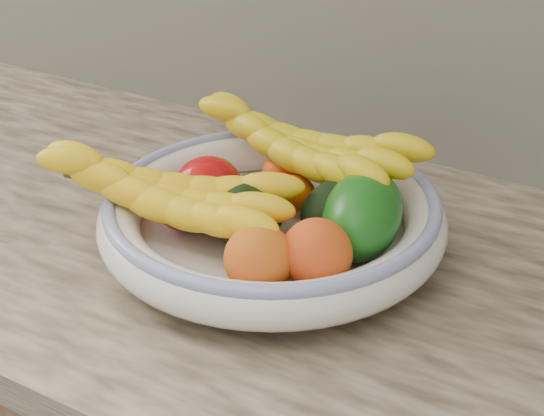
{
  "coord_description": "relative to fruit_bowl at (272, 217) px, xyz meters",
  "views": [
    {
      "loc": [
        0.41,
        0.96,
        1.41
      ],
      "look_at": [
        0.0,
        1.66,
        0.96
      ],
      "focal_mm": 55.0,
      "sensor_mm": 36.0,
      "label": 1
    }
  ],
  "objects": [
    {
      "name": "avocado_right",
      "position": [
        0.07,
        0.03,
        0.02
      ],
      "size": [
        0.09,
        0.11,
        0.07
      ],
      "primitive_type": "ellipsoid",
      "rotation": [
        0.0,
        0.0,
        -0.2
      ],
      "color": "black",
      "rests_on": "fruit_bowl"
    },
    {
      "name": "clementine_back_right",
      "position": [
        0.03,
        0.1,
        0.01
      ],
      "size": [
        0.06,
        0.06,
        0.04
      ],
      "primitive_type": "ellipsoid",
      "rotation": [
        0.0,
        0.0,
        0.3
      ],
      "color": "orange",
      "rests_on": "fruit_bowl"
    },
    {
      "name": "clementine_back_mid",
      "position": [
        0.0,
        0.05,
        0.01
      ],
      "size": [
        0.06,
        0.06,
        0.04
      ],
      "primitive_type": "ellipsoid",
      "rotation": [
        0.0,
        0.0,
        -0.35
      ],
      "color": "#EA5604",
      "rests_on": "fruit_bowl"
    },
    {
      "name": "clementine_back_left",
      "position": [
        -0.04,
        0.09,
        0.01
      ],
      "size": [
        0.06,
        0.06,
        0.05
      ],
      "primitive_type": "ellipsoid",
      "rotation": [
        0.0,
        0.0,
        -0.22
      ],
      "color": "#E44C04",
      "rests_on": "fruit_bowl"
    },
    {
      "name": "peach_front",
      "position": [
        0.05,
        -0.11,
        0.02
      ],
      "size": [
        0.08,
        0.08,
        0.07
      ],
      "primitive_type": "ellipsoid",
      "rotation": [
        0.0,
        0.0,
        -0.18
      ],
      "color": "orange",
      "rests_on": "fruit_bowl"
    },
    {
      "name": "avocado_center",
      "position": [
        -0.01,
        -0.02,
        0.02
      ],
      "size": [
        0.1,
        0.12,
        0.08
      ],
      "primitive_type": "ellipsoid",
      "rotation": [
        0.0,
        0.0,
        0.22
      ],
      "color": "black",
      "rests_on": "fruit_bowl"
    },
    {
      "name": "tomato_left",
      "position": [
        -0.09,
        0.0,
        0.01
      ],
      "size": [
        0.08,
        0.08,
        0.07
      ],
      "primitive_type": "ellipsoid",
      "rotation": [
        0.0,
        0.0,
        0.03
      ],
      "color": "#B2080A",
      "rests_on": "fruit_bowl"
    },
    {
      "name": "banana_bunch_back",
      "position": [
        -0.01,
        0.09,
        0.04
      ],
      "size": [
        0.34,
        0.17,
        0.09
      ],
      "primitive_type": null,
      "rotation": [
        0.0,
        0.0,
        -0.17
      ],
      "color": "yellow",
      "rests_on": "fruit_bowl"
    },
    {
      "name": "green_mango",
      "position": [
        0.11,
        0.01,
        0.03
      ],
      "size": [
        0.14,
        0.15,
        0.11
      ],
      "primitive_type": "ellipsoid",
      "rotation": [
        0.0,
        0.31,
        0.26
      ],
      "color": "#0F4E0E",
      "rests_on": "fruit_bowl"
    },
    {
      "name": "peach_right",
      "position": [
        0.09,
        -0.07,
        0.02
      ],
      "size": [
        0.09,
        0.09,
        0.07
      ],
      "primitive_type": "ellipsoid",
      "rotation": [
        0.0,
        0.0,
        -0.35
      ],
      "color": "orange",
      "rests_on": "fruit_bowl"
    },
    {
      "name": "fruit_bowl",
      "position": [
        0.0,
        0.0,
        0.0
      ],
      "size": [
        0.39,
        0.39,
        0.08
      ],
      "color": "silver",
      "rests_on": "kitchen_counter"
    },
    {
      "name": "tomato_near_left",
      "position": [
        -0.09,
        -0.04,
        0.01
      ],
      "size": [
        0.08,
        0.08,
        0.06
      ],
      "primitive_type": "ellipsoid",
      "rotation": [
        0.0,
        0.0,
        -0.18
      ],
      "color": "#A80D18",
      "rests_on": "fruit_bowl"
    },
    {
      "name": "banana_bunch_front",
      "position": [
        -0.09,
        -0.08,
        0.03
      ],
      "size": [
        0.33,
        0.18,
        0.08
      ],
      "primitive_type": null,
      "rotation": [
        0.0,
        0.0,
        0.22
      ],
      "color": "yellow",
      "rests_on": "fruit_bowl"
    }
  ]
}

